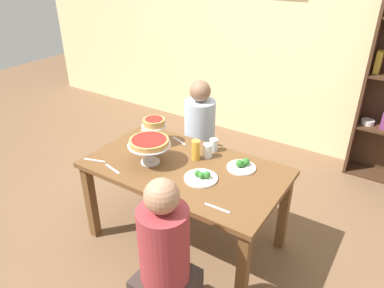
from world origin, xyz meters
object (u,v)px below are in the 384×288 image
object	(u,v)px
salad_plate_far_diner	(242,166)
cutlery_knife_far	(179,141)
diner_near_right	(165,271)
water_glass_clear_far	(207,151)
diner_far_left	(200,144)
cutlery_fork_far	(217,208)
dining_table	(185,177)
beer_glass_amber_tall	(196,150)
salad_plate_near_diner	(201,177)
cutlery_spare_fork	(112,169)
personal_pizza_stand	(154,125)
cutlery_knife_near	(148,133)
water_glass_clear_near	(214,145)
deep_dish_pizza_stand	(149,144)
cutlery_fork_near	(95,160)

from	to	relation	value
salad_plate_far_diner	cutlery_knife_far	xyz separation A→B (m)	(-0.65, 0.10, -0.02)
diner_near_right	water_glass_clear_far	distance (m)	1.03
diner_far_left	cutlery_fork_far	distance (m)	1.36
dining_table	beer_glass_amber_tall	bearing A→B (deg)	85.56
salad_plate_near_diner	cutlery_knife_far	size ratio (longest dim) A/B	1.36
salad_plate_far_diner	beer_glass_amber_tall	bearing A→B (deg)	-168.03
diner_near_right	cutlery_spare_fork	xyz separation A→B (m)	(-0.78, 0.40, 0.25)
personal_pizza_stand	cutlery_knife_near	bearing A→B (deg)	146.60
salad_plate_far_diner	water_glass_clear_near	bearing A→B (deg)	159.59
salad_plate_near_diner	deep_dish_pizza_stand	bearing A→B (deg)	-177.65
personal_pizza_stand	cutlery_fork_near	size ratio (longest dim) A/B	1.27
personal_pizza_stand	water_glass_clear_far	distance (m)	0.51
diner_far_left	deep_dish_pizza_stand	distance (m)	0.96
dining_table	cutlery_fork_near	xyz separation A→B (m)	(-0.65, -0.32, 0.10)
deep_dish_pizza_stand	cutlery_knife_far	size ratio (longest dim) A/B	1.84
diner_near_right	diner_far_left	bearing A→B (deg)	24.71
cutlery_knife_near	water_glass_clear_far	bearing A→B (deg)	-178.59
salad_plate_far_diner	dining_table	bearing A→B (deg)	-150.16
dining_table	personal_pizza_stand	size ratio (longest dim) A/B	6.66
deep_dish_pizza_stand	beer_glass_amber_tall	size ratio (longest dim) A/B	2.01
diner_far_left	cutlery_fork_far	bearing A→B (deg)	36.75
deep_dish_pizza_stand	personal_pizza_stand	size ratio (longest dim) A/B	1.45
salad_plate_near_diner	water_glass_clear_far	size ratio (longest dim) A/B	2.16
personal_pizza_stand	dining_table	bearing A→B (deg)	-22.43
diner_near_right	personal_pizza_stand	distance (m)	1.26
personal_pizza_stand	cutlery_knife_near	xyz separation A→B (m)	(-0.18, 0.12, -0.17)
water_glass_clear_far	cutlery_knife_far	distance (m)	0.36
personal_pizza_stand	cutlery_fork_near	world-z (taller)	personal_pizza_stand
cutlery_knife_far	cutlery_spare_fork	bearing A→B (deg)	94.85
dining_table	cutlery_fork_far	bearing A→B (deg)	-33.96
dining_table	salad_plate_near_diner	bearing A→B (deg)	-22.00
beer_glass_amber_tall	deep_dish_pizza_stand	bearing A→B (deg)	-138.77
personal_pizza_stand	cutlery_knife_far	size ratio (longest dim) A/B	1.27
diner_near_right	beer_glass_amber_tall	bearing A→B (deg)	21.15
dining_table	cutlery_knife_far	xyz separation A→B (m)	(-0.27, 0.32, 0.10)
water_glass_clear_far	salad_plate_far_diner	bearing A→B (deg)	-0.40
cutlery_knife_near	salad_plate_far_diner	bearing A→B (deg)	-176.75
cutlery_knife_far	salad_plate_far_diner	bearing A→B (deg)	-169.55
diner_far_left	salad_plate_near_diner	xyz separation A→B (m)	(0.54, -0.84, 0.27)
personal_pizza_stand	diner_near_right	bearing A→B (deg)	-49.44
salad_plate_far_diner	cutlery_knife_near	bearing A→B (deg)	175.50
salad_plate_near_diner	cutlery_knife_near	xyz separation A→B (m)	(-0.80, 0.37, -0.02)
salad_plate_far_diner	cutlery_fork_far	distance (m)	0.53
cutlery_fork_near	cutlery_knife_far	distance (m)	0.73
cutlery_knife_far	salad_plate_near_diner	bearing A→B (deg)	159.15
diner_far_left	beer_glass_amber_tall	xyz separation A→B (m)	(0.35, -0.62, 0.33)
diner_far_left	deep_dish_pizza_stand	xyz separation A→B (m)	(0.08, -0.86, 0.42)
diner_near_right	deep_dish_pizza_stand	world-z (taller)	diner_near_right
salad_plate_far_diner	cutlery_fork_near	xyz separation A→B (m)	(-1.02, -0.53, -0.02)
beer_glass_amber_tall	cutlery_knife_far	xyz separation A→B (m)	(-0.28, 0.18, -0.08)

